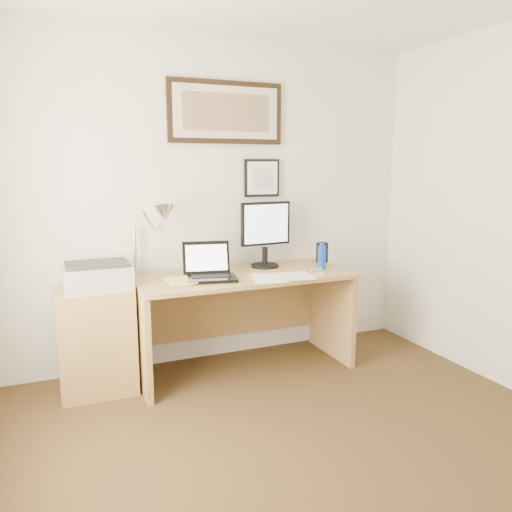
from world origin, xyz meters
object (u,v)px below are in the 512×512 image
water_bottle (322,257)px  desk (239,302)px  book (167,283)px  laptop (210,271)px  lcd_monitor (266,231)px  printer (97,276)px  side_cabinet (96,341)px

water_bottle → desk: 0.73m
book → laptop: bearing=6.8°
desk → lcd_monitor: size_ratio=3.08×
book → lcd_monitor: 0.94m
book → desk: 0.66m
printer → laptop: bearing=-7.1°
water_bottle → desk: (-0.64, 0.14, -0.33)m
side_cabinet → water_bottle: 1.78m
book → laptop: laptop is taller
side_cabinet → book: book is taller
desk → lcd_monitor: lcd_monitor is taller
water_bottle → desk: bearing=167.3°
water_bottle → lcd_monitor: 0.49m
water_bottle → book: (-1.23, -0.02, -0.08)m
desk → printer: printer is taller
desk → printer: size_ratio=3.64×
laptop → lcd_monitor: lcd_monitor is taller
desk → laptop: bearing=-154.6°
laptop → book: bearing=-173.2°
laptop → printer: laptop is taller
side_cabinet → desk: (1.07, 0.04, 0.15)m
desk → book: bearing=-164.2°
side_cabinet → laptop: bearing=-6.8°
lcd_monitor → desk: bearing=-160.3°
laptop → printer: 0.77m
side_cabinet → water_bottle: (1.71, -0.11, 0.48)m
book → printer: bearing=163.2°
printer → book: bearing=-16.8°
water_bottle → lcd_monitor: lcd_monitor is taller
side_cabinet → laptop: (0.80, -0.09, 0.44)m
desk → laptop: 0.42m
laptop → desk: bearing=25.4°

